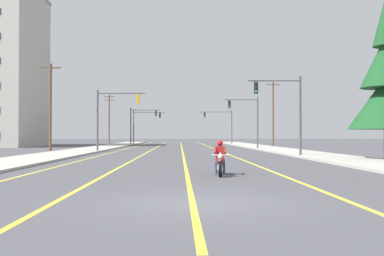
{
  "coord_description": "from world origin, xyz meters",
  "views": [
    {
      "loc": [
        -0.48,
        -11.39,
        1.67
      ],
      "look_at": [
        0.48,
        23.64,
        2.21
      ],
      "focal_mm": 43.15,
      "sensor_mm": 36.0,
      "label": 1
    }
  ],
  "objects_px": {
    "traffic_signal_far_right": "(222,121)",
    "traffic_signal_far_left": "(143,122)",
    "traffic_signal_mid_right": "(248,115)",
    "traffic_signal_mid_left": "(139,120)",
    "traffic_signal_near_right": "(286,104)",
    "utility_pole_right_far": "(273,113)",
    "utility_pole_left_near": "(50,106)",
    "utility_pole_left_far": "(109,117)",
    "motorcycle_with_rider": "(220,161)",
    "traffic_signal_near_left": "(111,111)"
  },
  "relations": [
    {
      "from": "traffic_signal_mid_right",
      "to": "traffic_signal_far_right",
      "type": "relative_size",
      "value": 1.0
    },
    {
      "from": "traffic_signal_mid_left",
      "to": "traffic_signal_far_right",
      "type": "distance_m",
      "value": 15.6
    },
    {
      "from": "utility_pole_left_far",
      "to": "traffic_signal_mid_left",
      "type": "bearing_deg",
      "value": -62.7
    },
    {
      "from": "traffic_signal_near_right",
      "to": "utility_pole_left_near",
      "type": "distance_m",
      "value": 22.55
    },
    {
      "from": "traffic_signal_far_right",
      "to": "traffic_signal_far_left",
      "type": "xyz_separation_m",
      "value": [
        -14.43,
        1.71,
        -0.0
      ]
    },
    {
      "from": "traffic_signal_near_left",
      "to": "utility_pole_right_far",
      "type": "xyz_separation_m",
      "value": [
        21.23,
        24.27,
        1.04
      ]
    },
    {
      "from": "traffic_signal_mid_left",
      "to": "utility_pole_left_far",
      "type": "relative_size",
      "value": 0.65
    },
    {
      "from": "traffic_signal_far_left",
      "to": "utility_pole_right_far",
      "type": "height_order",
      "value": "utility_pole_right_far"
    },
    {
      "from": "traffic_signal_far_right",
      "to": "utility_pole_right_far",
      "type": "bearing_deg",
      "value": -61.45
    },
    {
      "from": "traffic_signal_mid_right",
      "to": "utility_pole_left_far",
      "type": "height_order",
      "value": "utility_pole_left_far"
    },
    {
      "from": "traffic_signal_near_left",
      "to": "utility_pole_left_near",
      "type": "xyz_separation_m",
      "value": [
        -5.57,
        -1.75,
        0.36
      ]
    },
    {
      "from": "traffic_signal_far_left",
      "to": "traffic_signal_far_right",
      "type": "bearing_deg",
      "value": -6.75
    },
    {
      "from": "traffic_signal_near_right",
      "to": "utility_pole_right_far",
      "type": "bearing_deg",
      "value": 79.94
    },
    {
      "from": "motorcycle_with_rider",
      "to": "traffic_signal_near_right",
      "type": "relative_size",
      "value": 0.35
    },
    {
      "from": "utility_pole_right_far",
      "to": "traffic_signal_far_right",
      "type": "bearing_deg",
      "value": 118.55
    },
    {
      "from": "motorcycle_with_rider",
      "to": "utility_pole_left_near",
      "type": "distance_m",
      "value": 29.28
    },
    {
      "from": "traffic_signal_near_right",
      "to": "traffic_signal_near_left",
      "type": "bearing_deg",
      "value": 143.37
    },
    {
      "from": "traffic_signal_mid_left",
      "to": "utility_pole_left_far",
      "type": "height_order",
      "value": "utility_pole_left_far"
    },
    {
      "from": "traffic_signal_mid_right",
      "to": "traffic_signal_near_left",
      "type": "bearing_deg",
      "value": -152.27
    },
    {
      "from": "traffic_signal_mid_right",
      "to": "utility_pole_left_far",
      "type": "distance_m",
      "value": 42.49
    },
    {
      "from": "traffic_signal_near_right",
      "to": "traffic_signal_mid_right",
      "type": "distance_m",
      "value": 18.96
    },
    {
      "from": "traffic_signal_mid_right",
      "to": "utility_pole_left_far",
      "type": "xyz_separation_m",
      "value": [
        -21.86,
        36.42,
        1.11
      ]
    },
    {
      "from": "utility_pole_left_near",
      "to": "traffic_signal_mid_left",
      "type": "bearing_deg",
      "value": 79.95
    },
    {
      "from": "traffic_signal_near_right",
      "to": "utility_pole_left_far",
      "type": "distance_m",
      "value": 59.55
    },
    {
      "from": "motorcycle_with_rider",
      "to": "traffic_signal_far_left",
      "type": "xyz_separation_m",
      "value": [
        -8.39,
        65.43,
        3.57
      ]
    },
    {
      "from": "traffic_signal_mid_left",
      "to": "traffic_signal_far_right",
      "type": "height_order",
      "value": "same"
    },
    {
      "from": "utility_pole_left_near",
      "to": "traffic_signal_mid_right",
      "type": "bearing_deg",
      "value": 25.1
    },
    {
      "from": "traffic_signal_near_left",
      "to": "traffic_signal_mid_right",
      "type": "relative_size",
      "value": 1.0
    },
    {
      "from": "motorcycle_with_rider",
      "to": "traffic_signal_near_left",
      "type": "xyz_separation_m",
      "value": [
        -8.49,
        27.14,
        3.51
      ]
    },
    {
      "from": "motorcycle_with_rider",
      "to": "traffic_signal_near_right",
      "type": "bearing_deg",
      "value": 68.04
    },
    {
      "from": "traffic_signal_near_left",
      "to": "traffic_signal_far_left",
      "type": "bearing_deg",
      "value": 89.86
    },
    {
      "from": "utility_pole_right_far",
      "to": "traffic_signal_mid_right",
      "type": "bearing_deg",
      "value": -111.02
    },
    {
      "from": "motorcycle_with_rider",
      "to": "utility_pole_left_far",
      "type": "xyz_separation_m",
      "value": [
        -15.43,
        71.4,
        4.56
      ]
    },
    {
      "from": "traffic_signal_far_left",
      "to": "utility_pole_right_far",
      "type": "xyz_separation_m",
      "value": [
        21.13,
        -14.02,
        0.99
      ]
    },
    {
      "from": "traffic_signal_far_left",
      "to": "utility_pole_right_far",
      "type": "bearing_deg",
      "value": -33.56
    },
    {
      "from": "utility_pole_left_far",
      "to": "traffic_signal_near_left",
      "type": "bearing_deg",
      "value": -81.09
    },
    {
      "from": "motorcycle_with_rider",
      "to": "utility_pole_left_near",
      "type": "bearing_deg",
      "value": 118.96
    },
    {
      "from": "traffic_signal_mid_left",
      "to": "traffic_signal_near_left",
      "type": "bearing_deg",
      "value": -90.29
    },
    {
      "from": "traffic_signal_near_left",
      "to": "traffic_signal_mid_left",
      "type": "bearing_deg",
      "value": 89.71
    },
    {
      "from": "traffic_signal_near_left",
      "to": "traffic_signal_far_right",
      "type": "distance_m",
      "value": 39.36
    },
    {
      "from": "traffic_signal_mid_right",
      "to": "traffic_signal_mid_left",
      "type": "distance_m",
      "value": 27.06
    },
    {
      "from": "traffic_signal_near_left",
      "to": "traffic_signal_far_right",
      "type": "xyz_separation_m",
      "value": [
        14.53,
        36.58,
        0.06
      ]
    },
    {
      "from": "motorcycle_with_rider",
      "to": "utility_pole_left_far",
      "type": "relative_size",
      "value": 0.23
    },
    {
      "from": "traffic_signal_far_right",
      "to": "traffic_signal_mid_right",
      "type": "bearing_deg",
      "value": -89.23
    },
    {
      "from": "traffic_signal_near_right",
      "to": "traffic_signal_far_left",
      "type": "relative_size",
      "value": 1.0
    },
    {
      "from": "traffic_signal_near_right",
      "to": "traffic_signal_near_left",
      "type": "height_order",
      "value": "same"
    },
    {
      "from": "traffic_signal_far_left",
      "to": "utility_pole_left_far",
      "type": "distance_m",
      "value": 9.28
    },
    {
      "from": "utility_pole_left_near",
      "to": "utility_pole_left_far",
      "type": "relative_size",
      "value": 0.89
    },
    {
      "from": "traffic_signal_near_right",
      "to": "traffic_signal_near_left",
      "type": "relative_size",
      "value": 1.0
    },
    {
      "from": "traffic_signal_near_right",
      "to": "traffic_signal_mid_right",
      "type": "height_order",
      "value": "same"
    }
  ]
}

